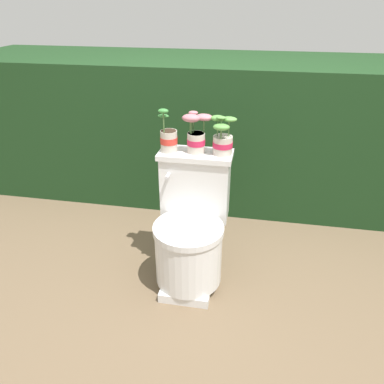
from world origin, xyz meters
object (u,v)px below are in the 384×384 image
object	(u,v)px
potted_plant_midleft	(196,135)
potted_plant_middle	(223,139)
toilet	(191,232)
potted_plant_left	(168,139)

from	to	relation	value
potted_plant_midleft	potted_plant_middle	xyz separation A→B (m)	(0.15, -0.00, -0.02)
toilet	potted_plant_middle	world-z (taller)	potted_plant_middle
potted_plant_left	potted_plant_middle	distance (m)	0.30
potted_plant_midleft	potted_plant_middle	world-z (taller)	potted_plant_midleft
potted_plant_left	potted_plant_midleft	distance (m)	0.16
toilet	potted_plant_middle	size ratio (longest dim) A/B	3.50
potted_plant_midleft	potted_plant_middle	distance (m)	0.15
potted_plant_middle	potted_plant_left	bearing A→B (deg)	-177.73
potted_plant_left	potted_plant_middle	world-z (taller)	potted_plant_left
toilet	potted_plant_midleft	xyz separation A→B (m)	(0.00, 0.15, 0.54)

